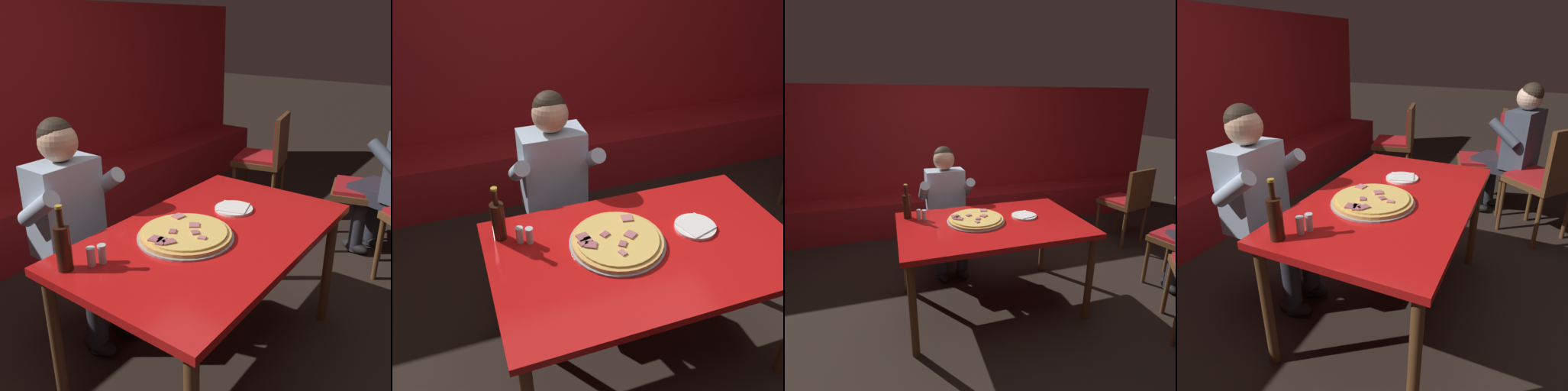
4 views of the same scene
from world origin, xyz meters
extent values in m
plane|color=black|center=(0.00, 0.00, 0.00)|extent=(24.00, 24.00, 0.00)
cube|color=#A3191E|center=(0.00, 1.86, 0.23)|extent=(6.46, 0.48, 0.46)
cylinder|color=brown|center=(0.68, -0.39, 0.36)|extent=(0.06, 0.06, 0.72)
cylinder|color=brown|center=(-0.68, 0.39, 0.36)|extent=(0.06, 0.06, 0.72)
cylinder|color=brown|center=(0.68, 0.39, 0.36)|extent=(0.06, 0.06, 0.72)
cube|color=red|center=(0.00, 0.00, 0.74)|extent=(1.48, 0.90, 0.04)
cylinder|color=#9E9EA3|center=(-0.12, 0.07, 0.77)|extent=(0.47, 0.47, 0.01)
cylinder|color=#DBA856|center=(-0.12, 0.07, 0.78)|extent=(0.45, 0.45, 0.02)
cylinder|color=#E5BC5B|center=(-0.12, 0.07, 0.80)|extent=(0.40, 0.40, 0.01)
cube|color=#A85B66|center=(-0.17, 0.10, 0.81)|extent=(0.05, 0.05, 0.01)
cube|color=#B76670|center=(-0.05, 0.06, 0.81)|extent=(0.07, 0.07, 0.01)
cube|color=#C6757A|center=(-0.02, 0.19, 0.81)|extent=(0.06, 0.06, 0.01)
cube|color=#A85B66|center=(-0.11, 0.01, 0.81)|extent=(0.05, 0.05, 0.01)
cube|color=#B76670|center=(-0.26, 0.09, 0.81)|extent=(0.04, 0.04, 0.01)
cube|color=#A85B66|center=(-0.26, 0.05, 0.81)|extent=(0.07, 0.07, 0.01)
cube|color=#A85B66|center=(-0.29, 0.08, 0.81)|extent=(0.05, 0.05, 0.01)
cube|color=#A85B66|center=(-0.27, 0.12, 0.81)|extent=(0.07, 0.07, 0.01)
cube|color=#C6757A|center=(-0.14, -0.05, 0.81)|extent=(0.04, 0.04, 0.01)
cylinder|color=white|center=(0.30, 0.05, 0.77)|extent=(0.21, 0.21, 0.01)
cube|color=white|center=(0.30, 0.05, 0.78)|extent=(0.19, 0.19, 0.01)
cylinder|color=black|center=(-0.64, 0.30, 0.86)|extent=(0.07, 0.07, 0.20)
cylinder|color=black|center=(-0.64, 0.30, 1.00)|extent=(0.03, 0.03, 0.08)
cylinder|color=#B29933|center=(-0.64, 0.30, 1.05)|extent=(0.03, 0.03, 0.01)
cylinder|color=silver|center=(-0.51, 0.21, 0.80)|extent=(0.04, 0.04, 0.07)
cylinder|color=silver|center=(-0.51, 0.21, 0.79)|extent=(0.03, 0.03, 0.04)
cylinder|color=silver|center=(-0.51, 0.21, 0.84)|extent=(0.04, 0.04, 0.01)
cylinder|color=silver|center=(-0.56, 0.23, 0.80)|extent=(0.04, 0.04, 0.07)
cylinder|color=#28231E|center=(-0.56, 0.23, 0.79)|extent=(0.03, 0.03, 0.04)
cylinder|color=silver|center=(-0.56, 0.23, 0.84)|extent=(0.04, 0.04, 0.01)
ellipsoid|color=black|center=(-0.33, 0.52, 0.04)|extent=(0.11, 0.24, 0.09)
ellipsoid|color=black|center=(-0.13, 0.52, 0.04)|extent=(0.11, 0.24, 0.09)
cylinder|color=#282833|center=(-0.33, 0.52, 0.23)|extent=(0.11, 0.11, 0.43)
cylinder|color=#282833|center=(-0.13, 0.52, 0.23)|extent=(0.11, 0.11, 0.43)
cube|color=#282833|center=(-0.23, 0.62, 0.51)|extent=(0.34, 0.40, 0.12)
cube|color=silver|center=(-0.23, 0.82, 0.78)|extent=(0.38, 0.22, 0.52)
cylinder|color=silver|center=(-0.45, 0.74, 0.86)|extent=(0.09, 0.30, 0.25)
cylinder|color=silver|center=(-0.01, 0.74, 0.86)|extent=(0.09, 0.30, 0.25)
sphere|color=#D6A884|center=(-0.23, 0.82, 1.15)|extent=(0.21, 0.21, 0.21)
sphere|color=#2D2319|center=(-0.23, 0.83, 1.18)|extent=(0.19, 0.19, 0.19)
cylinder|color=brown|center=(2.12, 1.01, 0.24)|extent=(0.04, 0.04, 0.47)
cylinder|color=brown|center=(1.75, 0.92, 0.24)|extent=(0.04, 0.04, 0.47)
cylinder|color=brown|center=(2.21, 0.64, 0.24)|extent=(0.04, 0.04, 0.47)
cylinder|color=brown|center=(1.84, 0.55, 0.24)|extent=(0.04, 0.04, 0.47)
cube|color=brown|center=(1.98, 0.78, 0.50)|extent=(0.53, 0.53, 0.05)
cube|color=#A3191E|center=(1.98, 0.78, 0.54)|extent=(0.49, 0.49, 0.03)
cube|color=brown|center=(2.02, 0.58, 0.73)|extent=(0.44, 0.14, 0.42)
cube|color=#A3191E|center=(2.02, 0.61, 0.73)|extent=(0.36, 0.11, 0.35)
cylinder|color=brown|center=(1.34, -0.53, 0.24)|extent=(0.04, 0.04, 0.48)
cylinder|color=brown|center=(1.90, -0.02, 0.23)|extent=(0.04, 0.04, 0.45)
cylinder|color=brown|center=(1.53, -0.11, 0.23)|extent=(0.04, 0.04, 0.45)
cylinder|color=brown|center=(1.99, -0.38, 0.23)|extent=(0.04, 0.04, 0.45)
cylinder|color=brown|center=(1.63, -0.48, 0.23)|extent=(0.04, 0.04, 0.45)
cube|color=brown|center=(1.76, -0.25, 0.48)|extent=(0.54, 0.54, 0.05)
cube|color=#A3191E|center=(1.76, -0.25, 0.52)|extent=(0.49, 0.49, 0.03)
cube|color=#A3191E|center=(1.81, -0.42, 0.74)|extent=(0.36, 0.11, 0.41)
ellipsoid|color=black|center=(1.86, -0.35, 0.04)|extent=(0.18, 0.26, 0.09)
ellipsoid|color=black|center=(1.67, -0.28, 0.04)|extent=(0.18, 0.26, 0.09)
cylinder|color=#282833|center=(1.86, -0.35, 0.23)|extent=(0.11, 0.11, 0.43)
cylinder|color=#282833|center=(1.67, -0.28, 0.23)|extent=(0.11, 0.11, 0.43)
cube|color=#282833|center=(1.73, -0.41, 0.51)|extent=(0.46, 0.49, 0.12)
cylinder|color=#424C5B|center=(1.48, -0.45, 0.86)|extent=(0.19, 0.31, 0.25)
camera|label=1|loc=(-1.60, -1.07, 1.74)|focal=40.00mm
camera|label=2|loc=(-0.78, -1.41, 2.14)|focal=40.00mm
camera|label=3|loc=(-0.74, -2.15, 1.70)|focal=28.00mm
camera|label=4|loc=(-1.70, -0.67, 1.58)|focal=32.00mm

